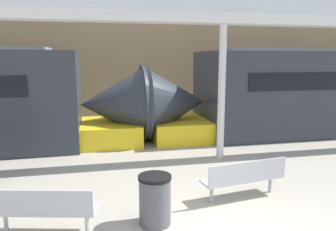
{
  "coord_description": "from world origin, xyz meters",
  "views": [
    {
      "loc": [
        -1.89,
        -4.45,
        2.89
      ],
      "look_at": [
        -0.11,
        3.74,
        1.4
      ],
      "focal_mm": 35.0,
      "sensor_mm": 36.0,
      "label": 1
    }
  ],
  "objects_px": {
    "bench_far": "(43,208)",
    "trash_bin": "(155,200)",
    "support_column_near": "(222,93)",
    "train_left": "(336,92)",
    "bench_near": "(245,176)"
  },
  "relations": [
    {
      "from": "train_left",
      "to": "trash_bin",
      "type": "height_order",
      "value": "train_left"
    },
    {
      "from": "train_left",
      "to": "support_column_near",
      "type": "xyz_separation_m",
      "value": [
        -5.85,
        -2.56,
        0.37
      ]
    },
    {
      "from": "trash_bin",
      "to": "support_column_near",
      "type": "distance_m",
      "value": 4.48
    },
    {
      "from": "bench_near",
      "to": "support_column_near",
      "type": "distance_m",
      "value": 3.15
    },
    {
      "from": "bench_near",
      "to": "trash_bin",
      "type": "bearing_deg",
      "value": -171.11
    },
    {
      "from": "bench_far",
      "to": "trash_bin",
      "type": "distance_m",
      "value": 1.84
    },
    {
      "from": "bench_far",
      "to": "support_column_near",
      "type": "relative_size",
      "value": 0.46
    },
    {
      "from": "bench_near",
      "to": "support_column_near",
      "type": "xyz_separation_m",
      "value": [
        0.54,
        2.77,
        1.4
      ]
    },
    {
      "from": "train_left",
      "to": "bench_near",
      "type": "xyz_separation_m",
      "value": [
        -6.39,
        -5.33,
        -1.03
      ]
    },
    {
      "from": "bench_far",
      "to": "train_left",
      "type": "bearing_deg",
      "value": 43.46
    },
    {
      "from": "trash_bin",
      "to": "support_column_near",
      "type": "relative_size",
      "value": 0.24
    },
    {
      "from": "train_left",
      "to": "support_column_near",
      "type": "bearing_deg",
      "value": -156.36
    },
    {
      "from": "bench_far",
      "to": "support_column_near",
      "type": "distance_m",
      "value": 5.71
    },
    {
      "from": "support_column_near",
      "to": "bench_near",
      "type": "bearing_deg",
      "value": -100.95
    },
    {
      "from": "trash_bin",
      "to": "bench_near",
      "type": "bearing_deg",
      "value": 17.7
    }
  ]
}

